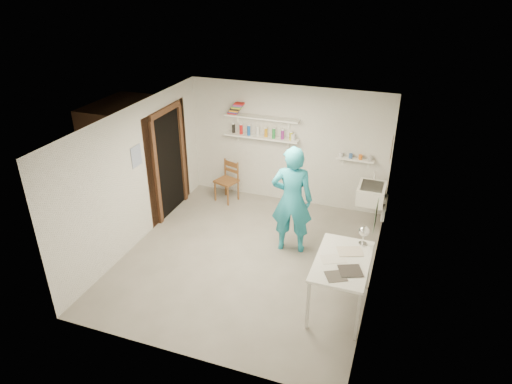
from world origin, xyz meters
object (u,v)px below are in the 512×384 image
(wall_clock, at_px, (298,178))
(wooden_chair, at_px, (226,181))
(desk_lamp, at_px, (364,231))
(belfast_sink, at_px, (371,193))
(man, at_px, (292,200))
(work_table, at_px, (340,284))

(wall_clock, xyz_separation_m, wooden_chair, (-1.76, 1.07, -0.82))
(wall_clock, bearing_deg, desk_lamp, -47.02)
(belfast_sink, height_order, man, man)
(belfast_sink, bearing_deg, work_table, -92.64)
(belfast_sink, distance_m, wall_clock, 1.59)
(wall_clock, distance_m, desk_lamp, 1.56)
(belfast_sink, relative_size, work_table, 0.49)
(man, distance_m, wall_clock, 0.38)
(wooden_chair, height_order, work_table, wooden_chair)
(belfast_sink, xyz_separation_m, wall_clock, (-1.13, -0.96, 0.56))
(wall_clock, relative_size, desk_lamp, 2.23)
(man, height_order, work_table, man)
(man, bearing_deg, belfast_sink, -144.13)
(wooden_chair, height_order, desk_lamp, desk_lamp)
(man, relative_size, work_table, 1.55)
(man, distance_m, work_table, 1.69)
(wooden_chair, bearing_deg, work_table, -23.58)
(wall_clock, bearing_deg, wooden_chair, 139.31)
(belfast_sink, height_order, wall_clock, wall_clock)
(man, xyz_separation_m, work_table, (1.06, -1.21, -0.54))
(wooden_chair, xyz_separation_m, desk_lamp, (2.98, -2.01, 0.60))
(wooden_chair, bearing_deg, man, -18.40)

